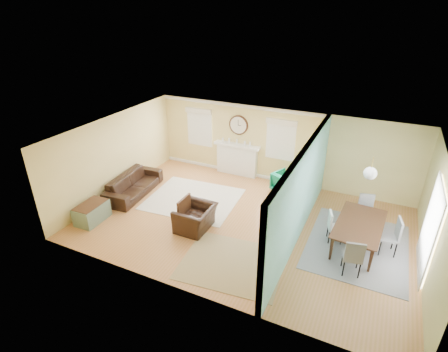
{
  "coord_description": "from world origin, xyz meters",
  "views": [
    {
      "loc": [
        3.05,
        -7.83,
        5.63
      ],
      "look_at": [
        -0.8,
        0.3,
        1.2
      ],
      "focal_mm": 28.0,
      "sensor_mm": 36.0,
      "label": 1
    }
  ],
  "objects_px": {
    "eames_chair": "(196,218)",
    "green_chair": "(285,182)",
    "sofa": "(134,184)",
    "dining_table": "(359,235)",
    "credenza": "(302,194)"
  },
  "relations": [
    {
      "from": "green_chair",
      "to": "sofa",
      "type": "bearing_deg",
      "value": 52.26
    },
    {
      "from": "green_chair",
      "to": "dining_table",
      "type": "bearing_deg",
      "value": 166.04
    },
    {
      "from": "sofa",
      "to": "green_chair",
      "type": "distance_m",
      "value": 4.99
    },
    {
      "from": "dining_table",
      "to": "eames_chair",
      "type": "bearing_deg",
      "value": 108.86
    },
    {
      "from": "credenza",
      "to": "sofa",
      "type": "bearing_deg",
      "value": -162.77
    },
    {
      "from": "eames_chair",
      "to": "credenza",
      "type": "xyz_separation_m",
      "value": [
        2.32,
        2.5,
        0.05
      ]
    },
    {
      "from": "sofa",
      "to": "eames_chair",
      "type": "xyz_separation_m",
      "value": [
        2.83,
        -0.9,
        0.01
      ]
    },
    {
      "from": "credenza",
      "to": "dining_table",
      "type": "xyz_separation_m",
      "value": [
        1.84,
        -1.4,
        -0.06
      ]
    },
    {
      "from": "eames_chair",
      "to": "green_chair",
      "type": "xyz_separation_m",
      "value": [
        1.61,
        3.18,
        -0.01
      ]
    },
    {
      "from": "eames_chair",
      "to": "credenza",
      "type": "height_order",
      "value": "credenza"
    },
    {
      "from": "sofa",
      "to": "credenza",
      "type": "height_order",
      "value": "credenza"
    },
    {
      "from": "eames_chair",
      "to": "credenza",
      "type": "bearing_deg",
      "value": 136.82
    },
    {
      "from": "sofa",
      "to": "eames_chair",
      "type": "height_order",
      "value": "eames_chair"
    },
    {
      "from": "green_chair",
      "to": "credenza",
      "type": "relative_size",
      "value": 0.45
    },
    {
      "from": "dining_table",
      "to": "credenza",
      "type": "bearing_deg",
      "value": 56.93
    }
  ]
}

